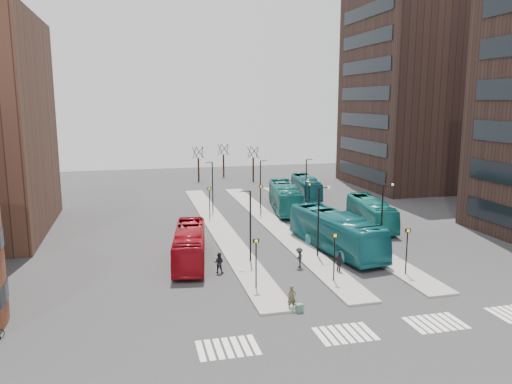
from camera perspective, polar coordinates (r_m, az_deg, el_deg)
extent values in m
plane|color=#292A2C|center=(28.06, 15.62, -18.63)|extent=(160.00, 160.00, 0.00)
cube|color=gray|center=(53.57, -4.22, -4.08)|extent=(2.50, 45.00, 0.15)
cube|color=gray|center=(54.86, 1.98, -3.71)|extent=(2.50, 45.00, 0.15)
cube|color=gray|center=(56.75, 7.82, -3.33)|extent=(2.50, 45.00, 0.15)
cube|color=navy|center=(33.11, 4.97, -13.08)|extent=(0.51, 0.44, 0.55)
imported|color=maroon|center=(42.59, -7.59, -6.03)|extent=(3.96, 10.75, 2.93)
imported|color=#15626A|center=(45.82, 9.06, -4.48)|extent=(4.78, 13.09, 3.57)
imported|color=#146561|center=(61.77, 3.33, -0.62)|extent=(4.71, 12.22, 3.32)
imported|color=#166F6B|center=(55.47, 13.00, -2.31)|extent=(4.07, 11.00, 2.99)
imported|color=#13565F|center=(70.56, 5.73, 0.58)|extent=(3.94, 10.85, 2.95)
imported|color=#4B452D|center=(33.26, 4.11, -11.94)|extent=(0.61, 0.41, 1.63)
imported|color=black|center=(39.89, -4.26, -8.06)|extent=(0.99, 0.90, 1.66)
imported|color=black|center=(40.26, 9.51, -7.93)|extent=(0.68, 1.11, 1.76)
imported|color=black|center=(41.13, 4.96, -7.49)|extent=(0.78, 1.17, 1.68)
cube|color=silver|center=(28.69, -6.35, -17.59)|extent=(0.35, 2.40, 0.01)
cube|color=silver|center=(28.75, -5.31, -17.51)|extent=(0.35, 2.40, 0.01)
cube|color=silver|center=(28.81, -4.28, -17.42)|extent=(0.35, 2.40, 0.01)
cube|color=silver|center=(28.89, -3.26, -17.33)|extent=(0.35, 2.40, 0.01)
cube|color=silver|center=(28.97, -2.24, -17.23)|extent=(0.35, 2.40, 0.01)
cube|color=silver|center=(29.07, -1.23, -17.13)|extent=(0.35, 2.40, 0.01)
cube|color=silver|center=(29.17, -0.23, -17.02)|extent=(0.35, 2.40, 0.01)
cube|color=silver|center=(30.26, 7.45, -16.05)|extent=(0.35, 2.40, 0.01)
cube|color=silver|center=(30.43, 8.37, -15.92)|extent=(0.35, 2.40, 0.01)
cube|color=silver|center=(30.61, 9.27, -15.78)|extent=(0.35, 2.40, 0.01)
cube|color=silver|center=(30.79, 10.15, -15.64)|extent=(0.35, 2.40, 0.01)
cube|color=silver|center=(30.99, 11.03, -15.50)|extent=(0.35, 2.40, 0.01)
cube|color=silver|center=(31.19, 11.90, -15.36)|extent=(0.35, 2.40, 0.01)
cube|color=silver|center=(31.39, 12.75, -15.21)|extent=(0.35, 2.40, 0.01)
cube|color=silver|center=(32.76, 17.60, -14.33)|extent=(0.35, 2.40, 0.01)
cube|color=silver|center=(33.01, 18.36, -14.18)|extent=(0.35, 2.40, 0.01)
cube|color=silver|center=(33.26, 19.11, -14.03)|extent=(0.35, 2.40, 0.01)
cube|color=silver|center=(33.52, 19.85, -13.88)|extent=(0.35, 2.40, 0.01)
cube|color=silver|center=(33.79, 20.58, -13.73)|extent=(0.35, 2.40, 0.01)
cube|color=silver|center=(34.06, 21.29, -13.58)|extent=(0.35, 2.40, 0.01)
cube|color=silver|center=(34.33, 22.00, -13.43)|extent=(0.35, 2.40, 0.01)
cube|color=silver|center=(36.09, 25.96, -12.56)|extent=(0.35, 2.40, 0.01)
cube|color=silver|center=(36.40, 26.58, -12.41)|extent=(0.35, 2.40, 0.01)
cube|color=silver|center=(36.71, 27.19, -12.27)|extent=(0.35, 2.40, 0.01)
cube|color=black|center=(84.01, 18.52, 10.93)|extent=(20.00, 20.00, 30.00)
cube|color=black|center=(79.86, 11.89, 2.29)|extent=(0.12, 16.00, 2.00)
cube|color=black|center=(79.41, 11.99, 5.15)|extent=(0.12, 16.00, 2.00)
cube|color=black|center=(79.16, 12.10, 8.04)|extent=(0.12, 16.00, 2.00)
cube|color=black|center=(79.11, 12.21, 10.93)|extent=(0.12, 16.00, 2.00)
cube|color=black|center=(79.27, 12.33, 13.82)|extent=(0.12, 16.00, 2.00)
cube|color=black|center=(79.62, 12.44, 16.69)|extent=(0.12, 16.00, 2.00)
cube|color=black|center=(80.18, 12.56, 19.53)|extent=(0.12, 16.00, 2.00)
cylinder|color=black|center=(36.06, 0.01, -8.27)|extent=(0.10, 0.10, 3.50)
cube|color=black|center=(35.54, 0.01, -5.59)|extent=(0.45, 0.10, 0.30)
cube|color=yellow|center=(35.48, 0.03, -5.62)|extent=(0.20, 0.02, 0.20)
cylinder|color=black|center=(56.95, -5.33, -1.34)|extent=(0.10, 0.10, 3.50)
cube|color=black|center=(56.62, -5.36, 0.39)|extent=(0.45, 0.10, 0.30)
cube|color=yellow|center=(56.56, -5.35, 0.38)|extent=(0.20, 0.02, 0.20)
cylinder|color=black|center=(37.88, 8.93, -7.47)|extent=(0.10, 0.10, 3.50)
cube|color=black|center=(37.38, 9.00, -4.92)|extent=(0.45, 0.10, 0.30)
cube|color=yellow|center=(37.33, 9.04, -4.94)|extent=(0.20, 0.02, 0.20)
cylinder|color=black|center=(58.12, 0.53, -1.06)|extent=(0.10, 0.10, 3.50)
cube|color=black|center=(57.80, 0.53, 0.64)|extent=(0.45, 0.10, 0.30)
cube|color=yellow|center=(57.74, 0.55, 0.63)|extent=(0.20, 0.02, 0.20)
cylinder|color=black|center=(40.51, 16.83, -6.61)|extent=(0.10, 0.10, 3.50)
cube|color=black|center=(40.05, 16.96, -4.22)|extent=(0.45, 0.10, 0.30)
cube|color=yellow|center=(40.00, 17.00, -4.24)|extent=(0.20, 0.02, 0.20)
cylinder|color=black|center=(59.87, 6.10, -0.78)|extent=(0.10, 0.10, 3.50)
cube|color=black|center=(59.56, 6.13, 0.87)|extent=(0.45, 0.10, 0.30)
cube|color=yellow|center=(59.50, 6.15, 0.86)|extent=(0.20, 0.02, 0.20)
cylinder|color=black|center=(41.52, -0.65, -3.95)|extent=(0.14, 0.14, 6.00)
cylinder|color=black|center=(40.78, -1.27, 0.10)|extent=(0.90, 0.08, 0.08)
sphere|color=silver|center=(40.69, -1.89, 0.07)|extent=(0.24, 0.24, 0.24)
cylinder|color=black|center=(60.75, -4.98, 0.60)|extent=(0.14, 0.14, 6.00)
cylinder|color=black|center=(60.25, -5.45, 3.40)|extent=(0.90, 0.08, 0.08)
sphere|color=silver|center=(60.18, -5.88, 3.38)|extent=(0.24, 0.24, 0.24)
cylinder|color=black|center=(43.25, 7.13, -3.45)|extent=(0.14, 0.14, 6.00)
cylinder|color=black|center=(42.80, 7.78, 0.49)|extent=(0.90, 0.08, 0.08)
sphere|color=silver|center=(42.97, 8.34, 0.52)|extent=(0.24, 0.24, 0.24)
cylinder|color=black|center=(61.94, 0.51, 0.83)|extent=(0.14, 0.14, 6.00)
cylinder|color=black|center=(61.63, 0.92, 3.60)|extent=(0.90, 0.08, 0.08)
sphere|color=silver|center=(61.75, 1.32, 3.61)|extent=(0.24, 0.24, 0.24)
cylinder|color=black|center=(45.71, 14.18, -2.94)|extent=(0.14, 0.14, 6.00)
cylinder|color=black|center=(45.34, 14.85, 0.79)|extent=(0.90, 0.08, 0.08)
sphere|color=silver|center=(45.56, 15.34, 0.81)|extent=(0.24, 0.24, 0.24)
cylinder|color=black|center=(63.68, 5.74, 1.04)|extent=(0.14, 0.14, 6.00)
cylinder|color=black|center=(63.42, 6.17, 3.73)|extent=(0.90, 0.08, 0.08)
sphere|color=silver|center=(63.58, 6.56, 3.74)|extent=(0.24, 0.24, 0.24)
cylinder|color=black|center=(84.61, -6.58, 2.55)|extent=(0.30, 0.30, 4.00)
cylinder|color=black|center=(84.36, -6.15, 4.52)|extent=(0.10, 1.56, 1.95)
cylinder|color=black|center=(84.95, -6.54, 4.55)|extent=(1.48, 0.59, 1.97)
cylinder|color=black|center=(84.60, -7.04, 4.52)|extent=(0.90, 1.31, 1.99)
cylinder|color=black|center=(83.79, -6.97, 4.47)|extent=(0.89, 1.31, 1.99)
cylinder|color=black|center=(83.64, -6.42, 4.47)|extent=(1.48, 0.58, 1.97)
cylinder|color=black|center=(89.28, -3.73, 3.01)|extent=(0.30, 0.30, 4.00)
cylinder|color=black|center=(89.08, -3.31, 4.87)|extent=(0.10, 1.56, 1.95)
cylinder|color=black|center=(89.65, -3.69, 4.90)|extent=(1.48, 0.59, 1.97)
cylinder|color=black|center=(89.26, -4.16, 4.87)|extent=(0.90, 1.31, 1.99)
cylinder|color=black|center=(88.46, -4.07, 4.83)|extent=(0.89, 1.31, 1.99)
cylinder|color=black|center=(88.34, -3.54, 4.82)|extent=(1.48, 0.58, 1.97)
cylinder|color=black|center=(84.28, -0.32, 2.59)|extent=(0.30, 0.30, 4.00)
cylinder|color=black|center=(84.10, 0.14, 4.56)|extent=(0.10, 1.56, 1.95)
cylinder|color=black|center=(84.63, -0.29, 4.60)|extent=(1.48, 0.59, 1.97)
cylinder|color=black|center=(84.20, -0.77, 4.57)|extent=(0.90, 1.31, 1.99)
cylinder|color=black|center=(83.40, -0.64, 4.51)|extent=(0.89, 1.31, 1.99)
cylinder|color=black|center=(83.34, -0.07, 4.51)|extent=(1.48, 0.58, 1.97)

